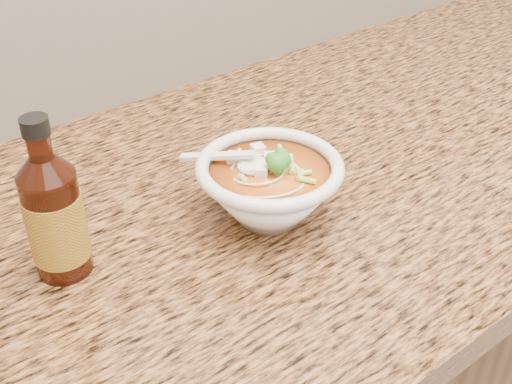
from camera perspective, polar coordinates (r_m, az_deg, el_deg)
cabinet at (r=1.20m, az=3.76°, el=-16.61°), size 4.00×0.65×0.86m
counter_slab at (r=0.89m, az=4.83°, el=1.84°), size 4.00×0.68×0.04m
soup_bowl at (r=0.75m, az=1.19°, el=0.29°), size 0.17×0.18×0.10m
hot_sauce_bottle at (r=0.69m, az=-17.44°, el=-2.15°), size 0.07×0.07×0.18m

